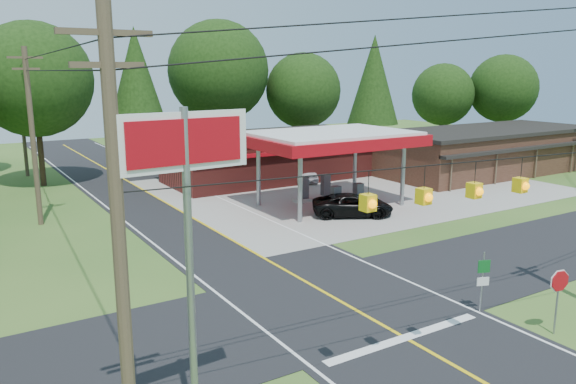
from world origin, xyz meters
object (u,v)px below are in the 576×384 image
gas_canopy (331,141)px  suv_car (353,205)px  octagonal_stop_sign (559,286)px  sedan_car (302,171)px  big_stop_sign (187,197)px

gas_canopy → suv_car: (-0.50, -3.00, -3.59)m
gas_canopy → octagonal_stop_sign: gas_canopy is taller
octagonal_stop_sign → sedan_car: bearing=74.5°
suv_car → octagonal_stop_sign: 16.54m
sedan_car → octagonal_stop_sign: octagonal_stop_sign is taller
big_stop_sign → octagonal_stop_sign: size_ratio=3.46×
gas_canopy → big_stop_sign: (-17.00, -18.01, 1.78)m
big_stop_sign → sedan_car: bearing=52.4°
sedan_car → gas_canopy: bearing=-91.5°
big_stop_sign → octagonal_stop_sign: big_stop_sign is taller
gas_canopy → sedan_car: size_ratio=2.33×
suv_car → octagonal_stop_sign: octagonal_stop_sign is taller
suv_car → sedan_car: sedan_car is taller
big_stop_sign → octagonal_stop_sign: (12.50, -1.00, -4.34)m
gas_canopy → octagonal_stop_sign: size_ratio=4.61×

